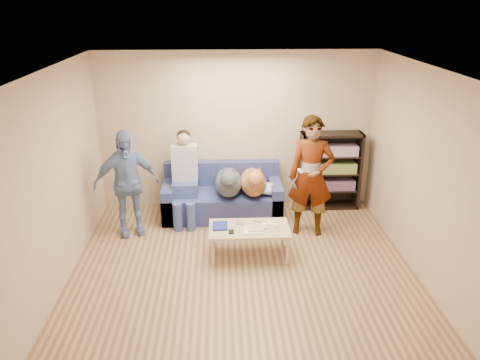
{
  "coord_description": "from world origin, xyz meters",
  "views": [
    {
      "loc": [
        -0.27,
        -4.92,
        3.35
      ],
      "look_at": [
        0.0,
        1.2,
        0.95
      ],
      "focal_mm": 35.0,
      "sensor_mm": 36.0,
      "label": 1
    }
  ],
  "objects_px": {
    "bookshelf": "(330,169)",
    "camera_silver": "(240,222)",
    "person_standing_right": "(311,177)",
    "dog_tan": "(253,182)",
    "sofa": "(222,198)",
    "person_standing_left": "(127,183)",
    "notebook_blue": "(220,226)",
    "person_seated": "(185,173)",
    "coffee_table": "(249,231)",
    "dog_gray": "(228,182)"
  },
  "relations": [
    {
      "from": "camera_silver",
      "to": "dog_gray",
      "type": "bearing_deg",
      "value": 97.78
    },
    {
      "from": "person_standing_left",
      "to": "dog_gray",
      "type": "xyz_separation_m",
      "value": [
        1.5,
        0.39,
        -0.16
      ]
    },
    {
      "from": "notebook_blue",
      "to": "coffee_table",
      "type": "xyz_separation_m",
      "value": [
        0.4,
        -0.05,
        -0.06
      ]
    },
    {
      "from": "camera_silver",
      "to": "bookshelf",
      "type": "relative_size",
      "value": 0.08
    },
    {
      "from": "person_standing_left",
      "to": "sofa",
      "type": "xyz_separation_m",
      "value": [
        1.4,
        0.59,
        -0.53
      ]
    },
    {
      "from": "dog_tan",
      "to": "bookshelf",
      "type": "distance_m",
      "value": 1.38
    },
    {
      "from": "coffee_table",
      "to": "bookshelf",
      "type": "bearing_deg",
      "value": 47.37
    },
    {
      "from": "notebook_blue",
      "to": "dog_tan",
      "type": "relative_size",
      "value": 0.22
    },
    {
      "from": "sofa",
      "to": "dog_tan",
      "type": "relative_size",
      "value": 1.63
    },
    {
      "from": "person_standing_left",
      "to": "coffee_table",
      "type": "xyz_separation_m",
      "value": [
        1.76,
        -0.74,
        -0.43
      ]
    },
    {
      "from": "person_standing_left",
      "to": "notebook_blue",
      "type": "height_order",
      "value": "person_standing_left"
    },
    {
      "from": "person_seated",
      "to": "dog_tan",
      "type": "relative_size",
      "value": 1.26
    },
    {
      "from": "person_standing_left",
      "to": "dog_tan",
      "type": "relative_size",
      "value": 1.38
    },
    {
      "from": "sofa",
      "to": "bookshelf",
      "type": "height_order",
      "value": "bookshelf"
    },
    {
      "from": "sofa",
      "to": "notebook_blue",
      "type": "bearing_deg",
      "value": -91.88
    },
    {
      "from": "person_standing_left",
      "to": "notebook_blue",
      "type": "xyz_separation_m",
      "value": [
        1.36,
        -0.69,
        -0.38
      ]
    },
    {
      "from": "bookshelf",
      "to": "camera_silver",
      "type": "bearing_deg",
      "value": -137.19
    },
    {
      "from": "person_standing_right",
      "to": "sofa",
      "type": "height_order",
      "value": "person_standing_right"
    },
    {
      "from": "camera_silver",
      "to": "dog_tan",
      "type": "relative_size",
      "value": 0.09
    },
    {
      "from": "sofa",
      "to": "coffee_table",
      "type": "distance_m",
      "value": 1.38
    },
    {
      "from": "person_standing_left",
      "to": "notebook_blue",
      "type": "distance_m",
      "value": 1.57
    },
    {
      "from": "camera_silver",
      "to": "dog_tan",
      "type": "height_order",
      "value": "dog_tan"
    },
    {
      "from": "person_standing_right",
      "to": "camera_silver",
      "type": "relative_size",
      "value": 16.4
    },
    {
      "from": "sofa",
      "to": "dog_tan",
      "type": "bearing_deg",
      "value": -21.71
    },
    {
      "from": "notebook_blue",
      "to": "sofa",
      "type": "height_order",
      "value": "sofa"
    },
    {
      "from": "person_standing_right",
      "to": "dog_tan",
      "type": "bearing_deg",
      "value": 158.55
    },
    {
      "from": "person_seated",
      "to": "person_standing_right",
      "type": "bearing_deg",
      "value": -16.41
    },
    {
      "from": "person_standing_left",
      "to": "person_seated",
      "type": "height_order",
      "value": "person_standing_left"
    },
    {
      "from": "person_seated",
      "to": "coffee_table",
      "type": "distance_m",
      "value": 1.58
    },
    {
      "from": "person_seated",
      "to": "dog_tan",
      "type": "height_order",
      "value": "person_seated"
    },
    {
      "from": "person_standing_left",
      "to": "person_standing_right",
      "type": "bearing_deg",
      "value": -20.61
    },
    {
      "from": "person_standing_right",
      "to": "coffee_table",
      "type": "relative_size",
      "value": 1.64
    },
    {
      "from": "person_standing_right",
      "to": "dog_gray",
      "type": "distance_m",
      "value": 1.32
    },
    {
      "from": "dog_tan",
      "to": "person_seated",
      "type": "bearing_deg",
      "value": 176.29
    },
    {
      "from": "dog_tan",
      "to": "coffee_table",
      "type": "xyz_separation_m",
      "value": [
        -0.14,
        -1.14,
        -0.27
      ]
    },
    {
      "from": "sofa",
      "to": "bookshelf",
      "type": "distance_m",
      "value": 1.86
    },
    {
      "from": "person_seated",
      "to": "dog_gray",
      "type": "height_order",
      "value": "person_seated"
    },
    {
      "from": "notebook_blue",
      "to": "person_seated",
      "type": "bearing_deg",
      "value": 115.15
    },
    {
      "from": "person_standing_left",
      "to": "camera_silver",
      "type": "height_order",
      "value": "person_standing_left"
    },
    {
      "from": "person_standing_left",
      "to": "bookshelf",
      "type": "relative_size",
      "value": 1.24
    },
    {
      "from": "coffee_table",
      "to": "dog_tan",
      "type": "bearing_deg",
      "value": 83.18
    },
    {
      "from": "sofa",
      "to": "person_seated",
      "type": "relative_size",
      "value": 1.29
    },
    {
      "from": "dog_gray",
      "to": "dog_tan",
      "type": "height_order",
      "value": "dog_gray"
    },
    {
      "from": "dog_gray",
      "to": "coffee_table",
      "type": "relative_size",
      "value": 1.14
    },
    {
      "from": "person_standing_right",
      "to": "dog_tan",
      "type": "relative_size",
      "value": 1.55
    },
    {
      "from": "camera_silver",
      "to": "dog_tan",
      "type": "bearing_deg",
      "value": 75.87
    },
    {
      "from": "coffee_table",
      "to": "sofa",
      "type": "bearing_deg",
      "value": 105.03
    },
    {
      "from": "notebook_blue",
      "to": "dog_gray",
      "type": "bearing_deg",
      "value": 82.51
    },
    {
      "from": "person_standing_left",
      "to": "person_seated",
      "type": "relative_size",
      "value": 1.1
    },
    {
      "from": "person_standing_right",
      "to": "camera_silver",
      "type": "bearing_deg",
      "value": -143.96
    }
  ]
}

